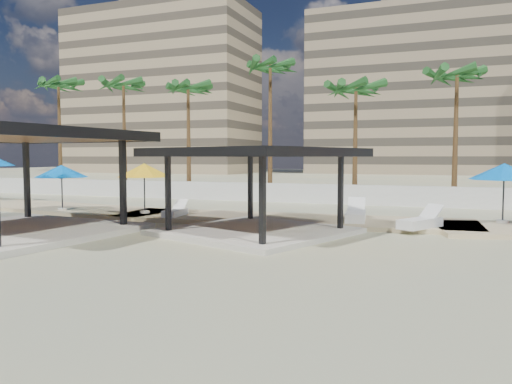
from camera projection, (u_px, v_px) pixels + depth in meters
ground at (163, 244)px, 16.34m from camera, size 200.00×200.00×0.00m
promenade at (291, 219)px, 22.74m from camera, size 44.45×7.97×0.24m
boundary_wall at (300, 193)px, 31.17m from camera, size 56.00×0.30×1.20m
building_west at (162, 91)px, 93.67m from camera, size 34.00×16.00×32.40m
building_mid at (422, 91)px, 86.44m from camera, size 38.00×16.00×30.40m
pavilion_central at (255, 183)px, 18.46m from camera, size 8.03×8.03×3.19m
pavilion_west at (13, 173)px, 18.23m from camera, size 8.27×8.27×3.85m
umbrella_b at (144, 170)px, 23.77m from camera, size 3.06×3.06×2.38m
umbrella_d at (504, 172)px, 20.20m from camera, size 3.23×3.23×2.43m
umbrella_f at (62, 171)px, 24.99m from camera, size 2.64×2.64×2.29m
lounger_a at (175, 212)px, 22.81m from camera, size 0.86×1.93×0.71m
lounger_b at (421, 222)px, 18.95m from camera, size 1.69×2.30×0.84m
lounger_c at (356, 215)px, 21.14m from camera, size 1.09×2.49×0.91m
palm_a at (58, 89)px, 40.35m from camera, size 3.00×3.00×9.55m
palm_b at (123, 89)px, 38.57m from camera, size 3.00×3.00×9.28m
palm_c at (188, 92)px, 35.89m from camera, size 3.00×3.00×8.65m
palm_d at (270, 72)px, 34.39m from camera, size 3.00×3.00×9.94m
palm_e at (356, 93)px, 31.88m from camera, size 3.00×3.00×8.04m
palm_f at (457, 80)px, 29.86m from camera, size 3.00×3.00×8.62m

